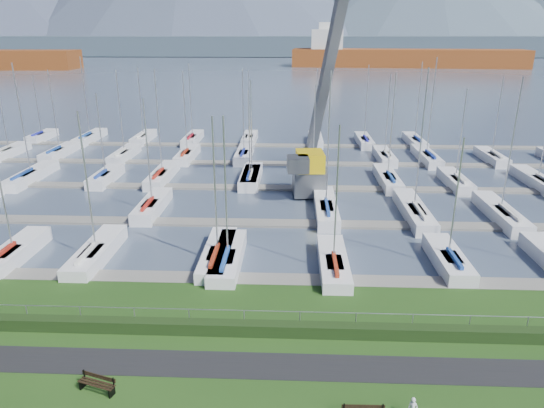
{
  "coord_description": "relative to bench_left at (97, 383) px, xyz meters",
  "views": [
    {
      "loc": [
        1.46,
        -22.46,
        15.36
      ],
      "look_at": [
        0.0,
        12.0,
        3.0
      ],
      "focal_mm": 32.0,
      "sensor_mm": 36.0,
      "label": 1
    }
  ],
  "objects": [
    {
      "name": "docks",
      "position": [
        7.15,
        31.05,
        -0.64
      ],
      "size": [
        90.0,
        41.6,
        0.25
      ],
      "color": "gray",
      "rests_on": "water"
    },
    {
      "name": "bench_left",
      "position": [
        0.0,
        0.0,
        0.0
      ],
      "size": [
        1.84,
        0.94,
        0.85
      ],
      "rotation": [
        0.0,
        0.0,
        -0.31
      ],
      "color": "black",
      "rests_on": "grass"
    },
    {
      "name": "cargo_ship_mid",
      "position": [
        55.72,
        214.87,
        3.09
      ],
      "size": [
        104.36,
        27.5,
        21.5
      ],
      "rotation": [
        0.0,
        0.0,
        -0.09
      ],
      "color": "brown",
      "rests_on": "water"
    },
    {
      "name": "crane",
      "position": [
        10.84,
        30.15,
        4.91
      ],
      "size": [
        5.97,
        13.23,
        22.35
      ],
      "rotation": [
        0.0,
        0.0,
        0.08
      ],
      "color": "slate",
      "rests_on": "water"
    },
    {
      "name": "foothill",
      "position": [
        7.15,
        335.05,
        5.58
      ],
      "size": [
        900.0,
        80.0,
        12.0
      ],
      "primitive_type": "cube",
      "color": "#3E4D5B",
      "rests_on": "water"
    },
    {
      "name": "person",
      "position": [
        13.81,
        -0.98,
        0.14
      ],
      "size": [
        0.48,
        0.4,
        1.11
      ],
      "primitive_type": "imported",
      "rotation": [
        0.0,
        0.0,
        -0.38
      ],
      "color": "silver",
      "rests_on": "grass"
    },
    {
      "name": "fence",
      "position": [
        7.15,
        5.05,
        0.78
      ],
      "size": [
        80.0,
        0.04,
        0.04
      ],
      "primitive_type": "cylinder",
      "rotation": [
        0.0,
        1.57,
        0.0
      ],
      "color": "#95989D",
      "rests_on": "grass"
    },
    {
      "name": "path",
      "position": [
        7.15,
        2.05,
        -0.41
      ],
      "size": [
        160.0,
        2.0,
        0.04
      ],
      "primitive_type": "cube",
      "color": "black",
      "rests_on": "grass"
    },
    {
      "name": "sailboat_fleet",
      "position": [
        7.06,
        33.77,
        4.97
      ],
      "size": [
        75.82,
        49.17,
        13.23
      ],
      "color": "silver",
      "rests_on": "water"
    },
    {
      "name": "hedge",
      "position": [
        7.15,
        4.65,
        -0.07
      ],
      "size": [
        80.0,
        0.7,
        0.7
      ],
      "primitive_type": "cube",
      "color": "black",
      "rests_on": "grass"
    },
    {
      "name": "water",
      "position": [
        7.15,
        265.05,
        -0.82
      ],
      "size": [
        800.0,
        540.0,
        0.2
      ],
      "primitive_type": "cube",
      "color": "#48556A"
    }
  ]
}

